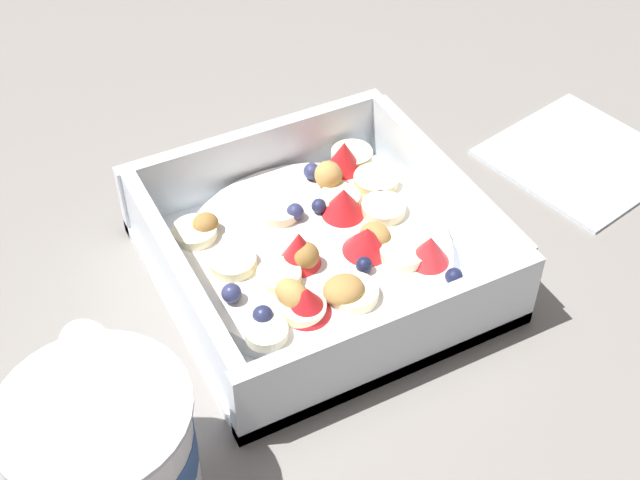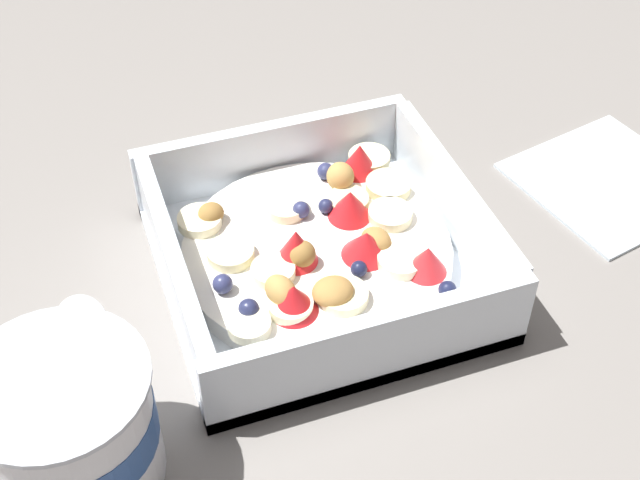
# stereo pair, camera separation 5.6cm
# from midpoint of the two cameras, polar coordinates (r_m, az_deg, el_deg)

# --- Properties ---
(ground_plane) EXTENTS (2.40, 2.40, 0.00)m
(ground_plane) POSITION_cam_midpoint_polar(r_m,az_deg,el_deg) (0.59, -3.36, -1.73)
(ground_plane) COLOR gray
(fruit_bowl) EXTENTS (0.20, 0.20, 0.06)m
(fruit_bowl) POSITION_cam_midpoint_polar(r_m,az_deg,el_deg) (0.57, -2.72, -0.90)
(fruit_bowl) COLOR white
(fruit_bowl) RESTS_ON ground
(spoon) EXTENTS (0.04, 0.17, 0.01)m
(spoon) POSITION_cam_midpoint_polar(r_m,az_deg,el_deg) (0.55, -16.88, -8.31)
(spoon) COLOR silver
(spoon) RESTS_ON ground
(yogurt_cup) EXTENTS (0.09, 0.09, 0.08)m
(yogurt_cup) POSITION_cam_midpoint_polar(r_m,az_deg,el_deg) (0.47, -17.23, -13.39)
(yogurt_cup) COLOR white
(yogurt_cup) RESTS_ON ground
(folded_napkin) EXTENTS (0.14, 0.14, 0.01)m
(folded_napkin) POSITION_cam_midpoint_polar(r_m,az_deg,el_deg) (0.69, 14.38, 5.16)
(folded_napkin) COLOR silver
(folded_napkin) RESTS_ON ground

